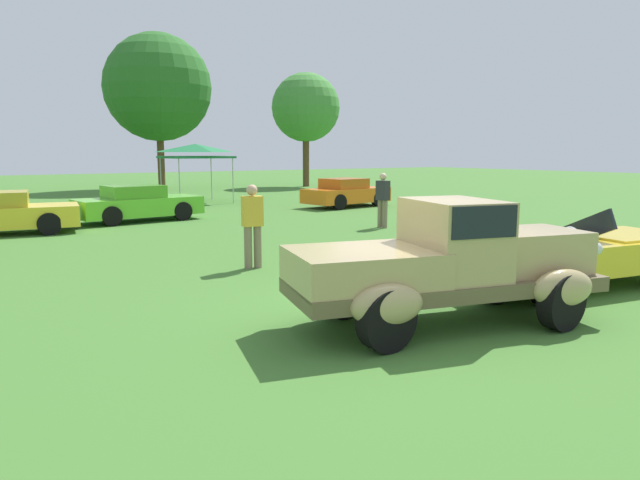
{
  "coord_description": "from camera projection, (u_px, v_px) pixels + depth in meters",
  "views": [
    {
      "loc": [
        -5.17,
        -5.75,
        2.32
      ],
      "look_at": [
        -0.31,
        1.64,
        0.95
      ],
      "focal_mm": 31.85,
      "sensor_mm": 36.0,
      "label": 1
    }
  ],
  "objects": [
    {
      "name": "feature_pickup_truck",
      "position": [
        448.0,
        262.0,
        7.63
      ],
      "size": [
        4.48,
        2.61,
        1.7
      ],
      "color": "brown",
      "rests_on": "ground_plane"
    },
    {
      "name": "show_car_orange",
      "position": [
        346.0,
        193.0,
        24.3
      ],
      "size": [
        4.02,
        2.18,
        1.22
      ],
      "color": "orange",
      "rests_on": "ground_plane"
    },
    {
      "name": "treeline_center",
      "position": [
        158.0,
        88.0,
        35.18
      ],
      "size": [
        6.6,
        6.6,
        9.6
      ],
      "color": "brown",
      "rests_on": "ground_plane"
    },
    {
      "name": "spectator_between_cars",
      "position": [
        252.0,
        223.0,
        11.36
      ],
      "size": [
        0.44,
        0.31,
        1.69
      ],
      "color": "#7F7056",
      "rests_on": "ground_plane"
    },
    {
      "name": "canopy_tent_center_field",
      "position": [
        195.0,
        150.0,
        26.16
      ],
      "size": [
        2.82,
        2.82,
        2.71
      ],
      "color": "#B7B7BC",
      "rests_on": "ground_plane"
    },
    {
      "name": "spectator_far_side",
      "position": [
        383.0,
        198.0,
        17.52
      ],
      "size": [
        0.28,
        0.42,
        1.69
      ],
      "color": "#7F7056",
      "rests_on": "ground_plane"
    },
    {
      "name": "treeline_mid_right",
      "position": [
        306.0,
        108.0,
        38.19
      ],
      "size": [
        4.59,
        4.59,
        7.61
      ],
      "color": "brown",
      "rests_on": "ground_plane"
    },
    {
      "name": "ground_plane",
      "position": [
        403.0,
        321.0,
        7.91
      ],
      "size": [
        120.0,
        120.0,
        0.0
      ],
      "primitive_type": "plane",
      "color": "#42752D"
    },
    {
      "name": "show_car_lime",
      "position": [
        138.0,
        204.0,
        19.24
      ],
      "size": [
        4.22,
        2.12,
        1.22
      ],
      "color": "#60C62D",
      "rests_on": "ground_plane"
    },
    {
      "name": "neighbor_convertible",
      "position": [
        577.0,
        253.0,
        9.92
      ],
      "size": [
        4.72,
        2.43,
        1.4
      ],
      "color": "yellow",
      "rests_on": "ground_plane"
    }
  ]
}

